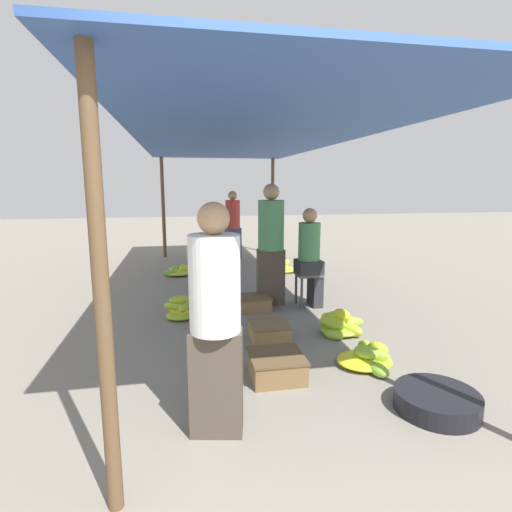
% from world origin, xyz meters
% --- Properties ---
extents(canopy_post_front_left, '(0.08, 0.08, 2.31)m').
position_xyz_m(canopy_post_front_left, '(-1.30, 0.30, 1.15)').
color(canopy_post_front_left, brown).
rests_on(canopy_post_front_left, ground).
extents(canopy_post_back_left, '(0.08, 0.08, 2.31)m').
position_xyz_m(canopy_post_back_left, '(-1.30, 7.86, 1.15)').
color(canopy_post_back_left, brown).
rests_on(canopy_post_back_left, ground).
extents(canopy_post_back_right, '(0.08, 0.08, 2.31)m').
position_xyz_m(canopy_post_back_right, '(1.30, 7.86, 1.15)').
color(canopy_post_back_right, brown).
rests_on(canopy_post_back_right, ground).
extents(canopy_tarp, '(3.00, 7.96, 0.04)m').
position_xyz_m(canopy_tarp, '(0.00, 4.08, 2.33)').
color(canopy_tarp, '#33569E').
rests_on(canopy_tarp, canopy_post_front_left).
extents(vendor_foreground, '(0.39, 0.39, 1.58)m').
position_xyz_m(vendor_foreground, '(-0.71, 0.86, 0.82)').
color(vendor_foreground, '#4C4238').
rests_on(vendor_foreground, ground).
extents(stool, '(0.34, 0.34, 0.48)m').
position_xyz_m(stool, '(0.82, 3.54, 0.38)').
color(stool, '#4C4C4C').
rests_on(stool, ground).
extents(vendor_seated, '(0.35, 0.35, 1.38)m').
position_xyz_m(vendor_seated, '(0.84, 3.54, 0.73)').
color(vendor_seated, '#2D2D33').
rests_on(vendor_seated, ground).
extents(basin_black, '(0.62, 0.62, 0.15)m').
position_xyz_m(basin_black, '(0.95, 0.81, 0.08)').
color(basin_black, black).
rests_on(basin_black, ground).
extents(banana_pile_left_0, '(0.41, 0.46, 0.31)m').
position_xyz_m(banana_pile_left_0, '(-0.97, 3.32, 0.12)').
color(banana_pile_left_0, '#96C031').
rests_on(banana_pile_left_0, ground).
extents(banana_pile_left_1, '(0.58, 0.58, 0.20)m').
position_xyz_m(banana_pile_left_1, '(-0.98, 5.88, 0.06)').
color(banana_pile_left_1, '#7BB636').
rests_on(banana_pile_left_1, ground).
extents(banana_pile_right_0, '(0.56, 0.50, 0.30)m').
position_xyz_m(banana_pile_right_0, '(0.84, 2.43, 0.11)').
color(banana_pile_right_0, yellow).
rests_on(banana_pile_right_0, ground).
extents(banana_pile_right_1, '(0.56, 0.65, 0.22)m').
position_xyz_m(banana_pile_right_1, '(0.79, 1.63, 0.08)').
color(banana_pile_right_1, '#A4C62F').
rests_on(banana_pile_right_1, ground).
extents(banana_pile_right_2, '(0.58, 0.51, 0.25)m').
position_xyz_m(banana_pile_right_2, '(1.00, 5.74, 0.09)').
color(banana_pile_right_2, '#9FC430').
rests_on(banana_pile_right_2, ground).
extents(crate_near, '(0.42, 0.42, 0.18)m').
position_xyz_m(crate_near, '(0.01, 2.43, 0.09)').
color(crate_near, '#9E7A4C').
rests_on(crate_near, ground).
extents(crate_mid, '(0.48, 0.48, 0.21)m').
position_xyz_m(crate_mid, '(-0.13, 1.55, 0.11)').
color(crate_mid, brown).
rests_on(crate_mid, ground).
extents(crate_far, '(0.42, 0.42, 0.19)m').
position_xyz_m(crate_far, '(0.05, 3.52, 0.10)').
color(crate_far, olive).
rests_on(crate_far, ground).
extents(shopper_walking_mid, '(0.42, 0.42, 1.55)m').
position_xyz_m(shopper_walking_mid, '(0.25, 7.30, 0.80)').
color(shopper_walking_mid, '#384766').
rests_on(shopper_walking_mid, ground).
extents(shopper_walking_far, '(0.39, 0.38, 1.70)m').
position_xyz_m(shopper_walking_far, '(0.32, 3.73, 0.88)').
color(shopper_walking_far, '#4C4238').
rests_on(shopper_walking_far, ground).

